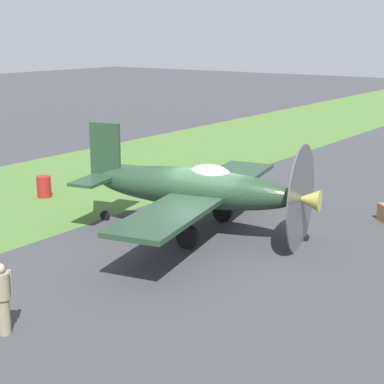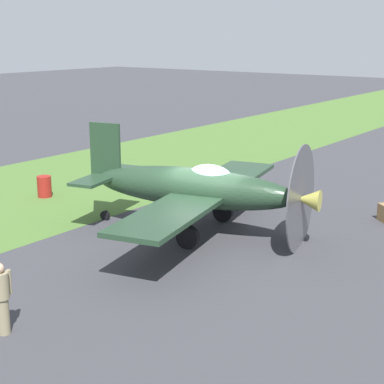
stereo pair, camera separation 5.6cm
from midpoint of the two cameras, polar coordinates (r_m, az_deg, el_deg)
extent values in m
plane|color=#38383D|center=(21.29, 1.27, -3.96)|extent=(160.00, 160.00, 0.00)
cube|color=#476B2D|center=(27.74, -15.15, -0.07)|extent=(120.00, 11.00, 0.01)
ellipsoid|color=#233D28|center=(21.12, -0.08, 0.42)|extent=(3.04, 7.64, 1.37)
cube|color=#233D28|center=(20.99, 1.03, -0.13)|extent=(10.77, 4.24, 0.15)
cube|color=#233D28|center=(22.46, -8.14, 3.73)|extent=(0.38, 1.21, 2.10)
cube|color=#233D28|center=(22.64, -8.06, 1.53)|extent=(3.67, 1.77, 0.11)
cone|color=#B7B24C|center=(19.91, 10.64, -0.71)|extent=(0.87, 0.91, 0.71)
cylinder|color=#4C4C51|center=(19.95, 10.03, -0.64)|extent=(3.46, 0.85, 3.54)
ellipsoid|color=#8CB2C6|center=(20.76, 1.60, 1.53)|extent=(1.11, 1.68, 0.77)
cylinder|color=black|center=(22.68, 2.83, -1.82)|extent=(0.41, 0.79, 0.75)
cylinder|color=black|center=(22.53, 2.84, -0.52)|extent=(0.13, 0.13, 1.06)
cylinder|color=black|center=(19.84, -0.46, -4.21)|extent=(0.41, 0.79, 0.75)
cylinder|color=black|center=(19.68, -0.46, -2.74)|extent=(0.13, 0.13, 1.06)
cylinder|color=black|center=(23.09, -8.16, -2.17)|extent=(0.21, 0.37, 0.35)
cylinder|color=#847A5B|center=(15.04, -17.21, -10.97)|extent=(0.30, 0.30, 0.88)
cylinder|color=#847A5B|center=(14.74, -17.42, -8.33)|extent=(0.38, 0.38, 0.62)
sphere|color=tan|center=(14.58, -17.55, -6.79)|extent=(0.23, 0.23, 0.23)
cylinder|color=#847A5B|center=(14.89, -16.67, -8.03)|extent=(0.11, 0.11, 0.59)
cylinder|color=maroon|center=(26.76, -13.65, 0.49)|extent=(0.60, 0.60, 0.90)
camera|label=1|loc=(0.03, -90.08, -0.02)|focal=57.38mm
camera|label=2|loc=(0.03, 89.92, 0.02)|focal=57.38mm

